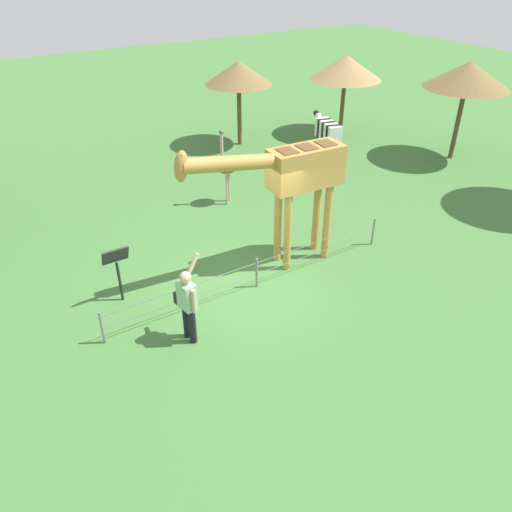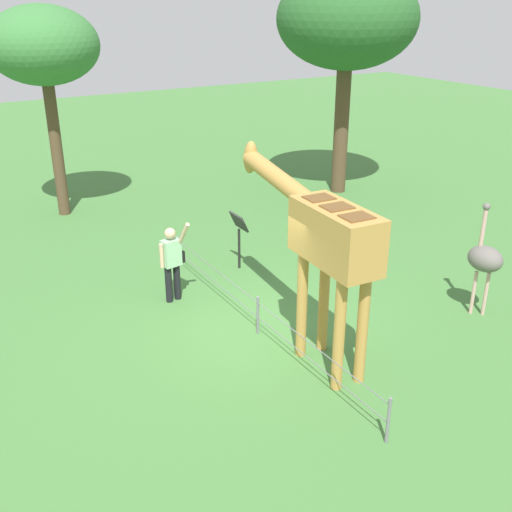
{
  "view_description": "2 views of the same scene",
  "coord_description": "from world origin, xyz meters",
  "px_view_note": "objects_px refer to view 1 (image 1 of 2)",
  "views": [
    {
      "loc": [
        4.93,
        7.99,
        6.66
      ],
      "look_at": [
        0.47,
        0.91,
        1.36
      ],
      "focal_mm": 35.24,
      "sensor_mm": 36.0,
      "label": 1
    },
    {
      "loc": [
        -8.41,
        5.26,
        5.8
      ],
      "look_at": [
        0.52,
        -0.09,
        1.31
      ],
      "focal_mm": 42.73,
      "sensor_mm": 36.0,
      "label": 2
    }
  ],
  "objects_px": {
    "giraffe": "(292,176)",
    "shade_hut_aside": "(468,75)",
    "shade_hut_near": "(239,73)",
    "info_sign": "(117,263)",
    "ostrich": "(227,165)",
    "zebra": "(327,133)",
    "shade_hut_far": "(346,68)",
    "visitor": "(187,302)"
  },
  "relations": [
    {
      "from": "zebra",
      "to": "ostrich",
      "type": "height_order",
      "value": "ostrich"
    },
    {
      "from": "shade_hut_far",
      "to": "giraffe",
      "type": "bearing_deg",
      "value": 42.58
    },
    {
      "from": "shade_hut_near",
      "to": "visitor",
      "type": "bearing_deg",
      "value": 54.38
    },
    {
      "from": "giraffe",
      "to": "visitor",
      "type": "relative_size",
      "value": 2.24
    },
    {
      "from": "shade_hut_aside",
      "to": "info_sign",
      "type": "distance_m",
      "value": 13.13
    },
    {
      "from": "shade_hut_near",
      "to": "shade_hut_far",
      "type": "height_order",
      "value": "shade_hut_near"
    },
    {
      "from": "ostrich",
      "to": "shade_hut_near",
      "type": "height_order",
      "value": "shade_hut_near"
    },
    {
      "from": "shade_hut_far",
      "to": "shade_hut_near",
      "type": "bearing_deg",
      "value": -15.46
    },
    {
      "from": "visitor",
      "to": "ostrich",
      "type": "distance_m",
      "value": 6.06
    },
    {
      "from": "zebra",
      "to": "shade_hut_near",
      "type": "height_order",
      "value": "shade_hut_near"
    },
    {
      "from": "visitor",
      "to": "ostrich",
      "type": "bearing_deg",
      "value": -126.5
    },
    {
      "from": "shade_hut_near",
      "to": "info_sign",
      "type": "distance_m",
      "value": 10.23
    },
    {
      "from": "shade_hut_near",
      "to": "shade_hut_aside",
      "type": "bearing_deg",
      "value": 137.22
    },
    {
      "from": "visitor",
      "to": "shade_hut_near",
      "type": "distance_m",
      "value": 11.24
    },
    {
      "from": "shade_hut_near",
      "to": "shade_hut_aside",
      "type": "height_order",
      "value": "shade_hut_aside"
    },
    {
      "from": "visitor",
      "to": "zebra",
      "type": "bearing_deg",
      "value": -144.6
    },
    {
      "from": "zebra",
      "to": "shade_hut_aside",
      "type": "distance_m",
      "value": 4.97
    },
    {
      "from": "shade_hut_aside",
      "to": "info_sign",
      "type": "bearing_deg",
      "value": 8.15
    },
    {
      "from": "visitor",
      "to": "shade_hut_far",
      "type": "height_order",
      "value": "shade_hut_far"
    },
    {
      "from": "shade_hut_near",
      "to": "shade_hut_far",
      "type": "bearing_deg",
      "value": 164.54
    },
    {
      "from": "zebra",
      "to": "info_sign",
      "type": "relative_size",
      "value": 1.38
    },
    {
      "from": "info_sign",
      "to": "shade_hut_near",
      "type": "bearing_deg",
      "value": -135.28
    },
    {
      "from": "giraffe",
      "to": "visitor",
      "type": "height_order",
      "value": "giraffe"
    },
    {
      "from": "shade_hut_aside",
      "to": "info_sign",
      "type": "relative_size",
      "value": 2.5
    },
    {
      "from": "zebra",
      "to": "shade_hut_far",
      "type": "height_order",
      "value": "shade_hut_far"
    },
    {
      "from": "giraffe",
      "to": "zebra",
      "type": "xyz_separation_m",
      "value": [
        -4.59,
        -4.32,
        -1.09
      ]
    },
    {
      "from": "visitor",
      "to": "zebra",
      "type": "height_order",
      "value": "visitor"
    },
    {
      "from": "giraffe",
      "to": "zebra",
      "type": "bearing_deg",
      "value": -136.71
    },
    {
      "from": "shade_hut_aside",
      "to": "shade_hut_near",
      "type": "bearing_deg",
      "value": -42.78
    },
    {
      "from": "giraffe",
      "to": "shade_hut_near",
      "type": "relative_size",
      "value": 1.3
    },
    {
      "from": "ostrich",
      "to": "shade_hut_near",
      "type": "relative_size",
      "value": 0.74
    },
    {
      "from": "visitor",
      "to": "shade_hut_aside",
      "type": "relative_size",
      "value": 0.53
    },
    {
      "from": "shade_hut_near",
      "to": "shade_hut_aside",
      "type": "relative_size",
      "value": 0.92
    },
    {
      "from": "shade_hut_near",
      "to": "ostrich",
      "type": "bearing_deg",
      "value": 55.43
    },
    {
      "from": "shade_hut_far",
      "to": "info_sign",
      "type": "xyz_separation_m",
      "value": [
        11.21,
        5.99,
        -1.6
      ]
    },
    {
      "from": "giraffe",
      "to": "info_sign",
      "type": "distance_m",
      "value": 4.22
    },
    {
      "from": "giraffe",
      "to": "shade_hut_aside",
      "type": "height_order",
      "value": "same"
    },
    {
      "from": "shade_hut_near",
      "to": "shade_hut_aside",
      "type": "distance_m",
      "value": 7.75
    },
    {
      "from": "giraffe",
      "to": "shade_hut_aside",
      "type": "relative_size",
      "value": 1.2
    },
    {
      "from": "shade_hut_far",
      "to": "shade_hut_aside",
      "type": "relative_size",
      "value": 0.91
    },
    {
      "from": "shade_hut_near",
      "to": "shade_hut_far",
      "type": "relative_size",
      "value": 1.01
    },
    {
      "from": "ostrich",
      "to": "giraffe",
      "type": "bearing_deg",
      "value": 84.54
    }
  ]
}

